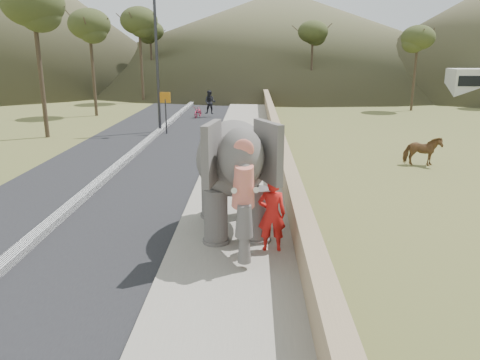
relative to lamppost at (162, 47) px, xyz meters
The scene contains 13 objects.
ground 18.58m from the lamppost, 74.84° to the right, with size 160.00×160.00×0.00m, color olive.
road 8.78m from the lamppost, 92.43° to the right, with size 7.00×120.00×0.03m, color black.
median 8.73m from the lamppost, 92.43° to the right, with size 0.35×120.00×0.22m, color black.
walkway 9.92m from the lamppost, 57.31° to the right, with size 3.00×120.00×0.15m, color #9E9687.
parapet 10.60m from the lamppost, 49.05° to the right, with size 0.30×120.00×1.10m, color tan.
lamppost is the anchor object (origin of this frame).
signboard 3.30m from the lamppost, 73.68° to the right, with size 0.60×0.08×2.40m.
cow 15.26m from the lamppost, 33.12° to the right, with size 0.67×1.47×1.24m, color brown.
distant_car 30.35m from the lamppost, 38.60° to the left, with size 1.70×4.23×1.44m, color silver.
hill_far 53.62m from the lamppost, 79.58° to the left, with size 80.00×80.00×14.00m, color brown.
elephant_and_man 16.76m from the lamppost, 73.36° to the right, with size 2.61×4.37×2.99m.
motorcyclist 7.71m from the lamppost, 74.72° to the left, with size 1.73×1.61×1.94m.
trees 11.44m from the lamppost, 69.34° to the left, with size 47.24×42.19×8.68m.
Camera 1 is at (0.50, -10.02, 4.68)m, focal length 35.00 mm.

